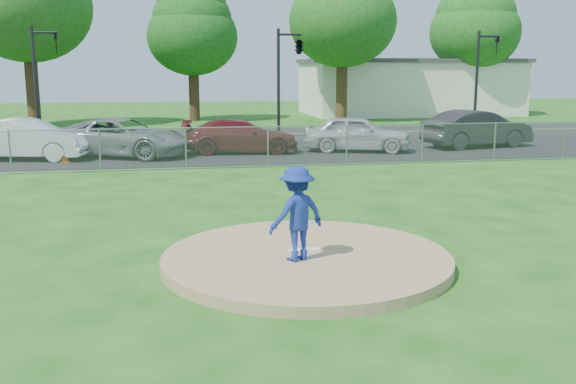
% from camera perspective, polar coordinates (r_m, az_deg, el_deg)
% --- Properties ---
extents(ground, '(120.00, 120.00, 0.00)m').
position_cam_1_polar(ground, '(21.73, -3.64, 1.37)').
color(ground, '#174C10').
rests_on(ground, ground).
extents(pitchers_mound, '(5.40, 5.40, 0.20)m').
position_cam_1_polar(pitchers_mound, '(12.07, 1.65, -5.99)').
color(pitchers_mound, '#9E7D56').
rests_on(pitchers_mound, ground).
extents(pitching_rubber, '(0.60, 0.15, 0.04)m').
position_cam_1_polar(pitching_rubber, '(12.22, 1.46, -5.18)').
color(pitching_rubber, white).
rests_on(pitching_rubber, pitchers_mound).
extents(chain_link_fence, '(40.00, 0.06, 1.50)m').
position_cam_1_polar(chain_link_fence, '(23.59, -4.20, 3.97)').
color(chain_link_fence, gray).
rests_on(chain_link_fence, ground).
extents(parking_lot, '(50.00, 8.00, 0.01)m').
position_cam_1_polar(parking_lot, '(28.13, -5.11, 3.56)').
color(parking_lot, black).
rests_on(parking_lot, ground).
extents(street, '(60.00, 7.00, 0.01)m').
position_cam_1_polar(street, '(35.56, -6.15, 5.08)').
color(street, black).
rests_on(street, ground).
extents(commercial_building, '(16.40, 9.40, 4.30)m').
position_cam_1_polar(commercial_building, '(52.62, 10.59, 9.21)').
color(commercial_building, beige).
rests_on(commercial_building, ground).
extents(tree_center, '(6.16, 6.16, 9.84)m').
position_cam_1_polar(tree_center, '(45.41, -8.51, 14.46)').
color(tree_center, '#372014').
rests_on(tree_center, ground).
extents(tree_right, '(7.28, 7.28, 11.63)m').
position_cam_1_polar(tree_right, '(44.94, 4.90, 16.09)').
color(tree_right, '#3B2715').
rests_on(tree_right, ground).
extents(tree_far_right, '(6.72, 6.72, 10.74)m').
position_cam_1_polar(tree_far_right, '(51.52, 16.30, 14.39)').
color(tree_far_right, '#341F12').
rests_on(tree_far_right, ground).
extents(traffic_signal_left, '(1.28, 0.20, 5.60)m').
position_cam_1_polar(traffic_signal_left, '(33.92, -21.19, 9.82)').
color(traffic_signal_left, black).
rests_on(traffic_signal_left, ground).
extents(traffic_signal_center, '(1.42, 2.48, 5.60)m').
position_cam_1_polar(traffic_signal_center, '(33.91, 0.80, 12.66)').
color(traffic_signal_center, black).
rests_on(traffic_signal_center, ground).
extents(traffic_signal_right, '(1.28, 0.20, 5.60)m').
position_cam_1_polar(traffic_signal_right, '(37.20, 16.78, 10.13)').
color(traffic_signal_right, black).
rests_on(traffic_signal_right, ground).
extents(pitcher, '(1.27, 1.03, 1.72)m').
position_cam_1_polar(pitcher, '(11.47, 0.80, -1.93)').
color(pitcher, navy).
rests_on(pitcher, pitchers_mound).
extents(traffic_cone, '(0.32, 0.32, 0.62)m').
position_cam_1_polar(traffic_cone, '(26.42, -19.23, 3.19)').
color(traffic_cone, '#D5610B').
rests_on(traffic_cone, parking_lot).
extents(parked_car_white, '(5.22, 2.77, 1.64)m').
position_cam_1_polar(parked_car_white, '(27.65, -22.22, 4.37)').
color(parked_car_white, white).
rests_on(parked_car_white, parking_lot).
extents(parked_car_gray, '(6.19, 4.61, 1.56)m').
position_cam_1_polar(parked_car_gray, '(27.40, -14.53, 4.71)').
color(parked_car_gray, gray).
rests_on(parked_car_gray, parking_lot).
extents(parked_car_darkred, '(5.11, 2.47, 1.43)m').
position_cam_1_polar(parked_car_darkred, '(27.78, -4.23, 4.97)').
color(parked_car_darkred, '#5C171A').
rests_on(parked_car_darkred, parking_lot).
extents(parked_car_pearl, '(4.98, 3.13, 1.58)m').
position_cam_1_polar(parked_car_pearl, '(28.36, 6.17, 5.21)').
color(parked_car_pearl, silver).
rests_on(parked_car_pearl, parking_lot).
extents(parked_car_charcoal, '(5.41, 2.85, 1.69)m').
position_cam_1_polar(parked_car_charcoal, '(30.99, 16.47, 5.42)').
color(parked_car_charcoal, '#242426').
rests_on(parked_car_charcoal, parking_lot).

